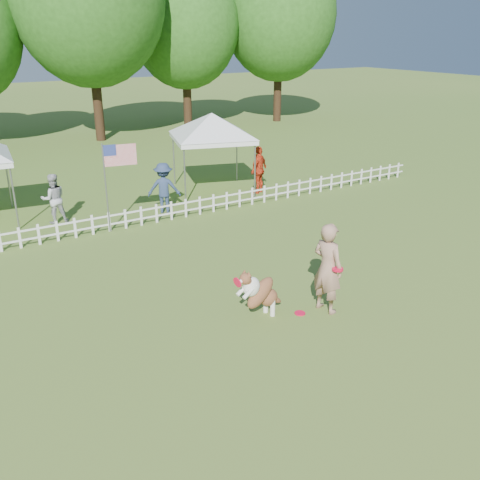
{
  "coord_description": "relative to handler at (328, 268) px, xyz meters",
  "views": [
    {
      "loc": [
        -5.7,
        -7.64,
        5.53
      ],
      "look_at": [
        0.2,
        2.0,
        1.1
      ],
      "focal_mm": 40.0,
      "sensor_mm": 36.0,
      "label": 1
    }
  ],
  "objects": [
    {
      "name": "canopy_tent_right",
      "position": [
        2.36,
        9.23,
        0.42
      ],
      "size": [
        3.34,
        3.34,
        2.78
      ],
      "primitive_type": null,
      "rotation": [
        0.0,
        0.0,
        -0.29
      ],
      "color": "white",
      "rests_on": "ground"
    },
    {
      "name": "spectator_c",
      "position": [
        3.67,
        8.15,
        -0.12
      ],
      "size": [
        1.08,
        0.84,
        1.71
      ],
      "primitive_type": "imported",
      "rotation": [
        0.0,
        0.0,
        3.63
      ],
      "color": "red",
      "rests_on": "ground"
    },
    {
      "name": "spectator_a",
      "position": [
        -3.48,
        8.66,
        -0.21
      ],
      "size": [
        0.78,
        0.63,
        1.54
      ],
      "primitive_type": "imported",
      "rotation": [
        0.0,
        0.0,
        3.08
      ],
      "color": "#ABAAB0",
      "rests_on": "ground"
    },
    {
      "name": "picket_fence",
      "position": [
        -1.08,
        7.03,
        -0.68
      ],
      "size": [
        22.0,
        0.08,
        0.6
      ],
      "primitive_type": null,
      "color": "white",
      "rests_on": "ground"
    },
    {
      "name": "frisbee_on_turf",
      "position": [
        -0.55,
        0.15,
        -0.96
      ],
      "size": [
        0.28,
        0.28,
        0.02
      ],
      "primitive_type": "cylinder",
      "rotation": [
        0.0,
        0.0,
        -0.27
      ],
      "color": "red",
      "rests_on": "ground"
    },
    {
      "name": "tree_far_right",
      "position": [
        13.92,
        21.53,
        4.72
      ],
      "size": [
        7.0,
        7.0,
        11.4
      ],
      "primitive_type": null,
      "color": "#255217",
      "rests_on": "ground"
    },
    {
      "name": "dog",
      "position": [
        -1.35,
        0.44,
        -0.4
      ],
      "size": [
        1.17,
        0.56,
        1.16
      ],
      "primitive_type": null,
      "rotation": [
        0.0,
        0.0,
        0.17
      ],
      "color": "brown",
      "rests_on": "ground"
    },
    {
      "name": "tree_center_right",
      "position": [
        1.92,
        21.03,
        5.32
      ],
      "size": [
        7.6,
        7.6,
        12.6
      ],
      "primitive_type": null,
      "color": "#255217",
      "rests_on": "ground"
    },
    {
      "name": "spectator_b",
      "position": [
        -0.19,
        7.84,
        -0.16
      ],
      "size": [
        1.22,
        1.03,
        1.64
      ],
      "primitive_type": "imported",
      "rotation": [
        0.0,
        0.0,
        2.65
      ],
      "color": "navy",
      "rests_on": "ground"
    },
    {
      "name": "handler",
      "position": [
        0.0,
        0.0,
        0.0
      ],
      "size": [
        0.6,
        0.79,
        1.95
      ],
      "primitive_type": "imported",
      "rotation": [
        0.0,
        0.0,
        1.77
      ],
      "color": "#9E745F",
      "rests_on": "ground"
    },
    {
      "name": "flag_pole",
      "position": [
        -2.33,
        7.02,
        0.33
      ],
      "size": [
        1.01,
        0.27,
        2.62
      ],
      "primitive_type": null,
      "rotation": [
        0.0,
        0.0,
        -0.16
      ],
      "color": "gray",
      "rests_on": "ground"
    },
    {
      "name": "tree_right",
      "position": [
        7.92,
        22.53,
        4.22
      ],
      "size": [
        6.2,
        6.2,
        10.4
      ],
      "primitive_type": null,
      "color": "#255217",
      "rests_on": "ground"
    },
    {
      "name": "ground",
      "position": [
        -1.08,
        0.03,
        -0.98
      ],
      "size": [
        120.0,
        120.0,
        0.0
      ],
      "primitive_type": "plane",
      "color": "#3C6B21",
      "rests_on": "ground"
    }
  ]
}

